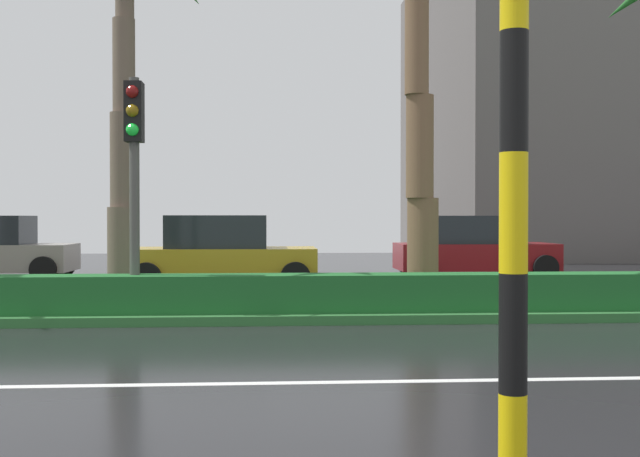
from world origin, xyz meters
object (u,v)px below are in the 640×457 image
(car_in_traffic_third, at_px, (222,254))
(car_in_traffic_fourth, at_px, (473,248))
(traffic_signal_foreground, at_px, (513,17))
(traffic_signal_median_right, at_px, (134,151))

(car_in_traffic_third, height_order, car_in_traffic_fourth, same)
(traffic_signal_foreground, relative_size, car_in_traffic_third, 0.94)
(traffic_signal_foreground, height_order, car_in_traffic_fourth, traffic_signal_foreground)
(traffic_signal_median_right, distance_m, traffic_signal_foreground, 8.84)
(traffic_signal_median_right, height_order, car_in_traffic_third, traffic_signal_median_right)
(traffic_signal_median_right, relative_size, traffic_signal_foreground, 0.93)
(traffic_signal_foreground, distance_m, car_in_traffic_fourth, 16.93)
(traffic_signal_median_right, xyz_separation_m, car_in_traffic_third, (1.03, 5.51, -1.91))
(car_in_traffic_third, distance_m, car_in_traffic_fourth, 7.22)
(traffic_signal_median_right, xyz_separation_m, traffic_signal_foreground, (3.55, -8.10, 0.05))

